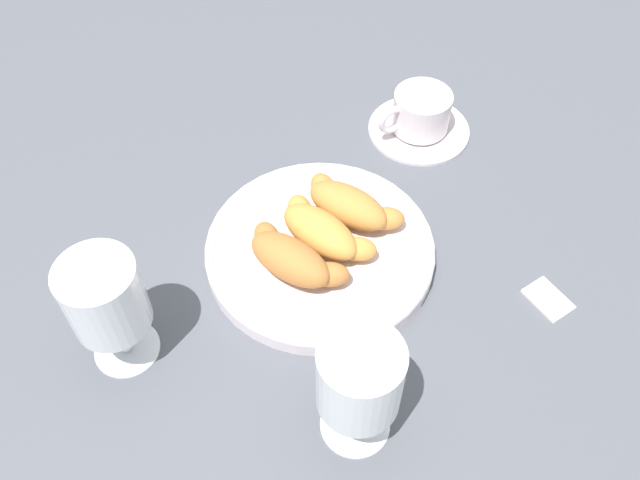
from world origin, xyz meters
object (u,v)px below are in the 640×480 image
sugar_packet (549,298)px  juice_glass_left (106,302)px  pastry_plate (320,249)px  croissant_extra (349,205)px  croissant_large (292,259)px  croissant_small (322,231)px  juice_glass_right (359,382)px  coffee_cup_near (420,116)px

sugar_packet → juice_glass_left: bearing=-116.0°
pastry_plate → croissant_extra: bearing=83.5°
croissant_extra → sugar_packet: size_ratio=2.74×
croissant_large → juice_glass_left: bearing=-120.1°
croissant_small → sugar_packet: 0.26m
croissant_large → juice_glass_right: size_ratio=0.98×
coffee_cup_near → croissant_extra: bearing=-87.0°
croissant_large → croissant_extra: bearing=83.2°
juice_glass_left → croissant_small: bearing=64.5°
croissant_large → coffee_cup_near: size_ratio=1.01×
croissant_large → coffee_cup_near: bearing=89.7°
pastry_plate → sugar_packet: bearing=19.4°
pastry_plate → juice_glass_right: 0.22m
croissant_large → juice_glass_right: (0.15, -0.11, 0.05)m
coffee_cup_near → sugar_packet: coffee_cup_near is taller
croissant_extra → sugar_packet: (0.24, 0.03, -0.04)m
croissant_extra → juice_glass_left: bearing=-112.2°
pastry_plate → croissant_extra: 0.06m
pastry_plate → croissant_small: size_ratio=1.93×
croissant_large → juice_glass_left: (-0.10, -0.17, 0.05)m
coffee_cup_near → juice_glass_right: 0.43m
croissant_extra → juice_glass_right: size_ratio=0.98×
pastry_plate → juice_glass_left: (-0.10, -0.21, 0.08)m
pastry_plate → croissant_large: 0.06m
croissant_large → juice_glass_left: juice_glass_left is taller
juice_glass_left → sugar_packet: size_ratio=2.80×
croissant_small → croissant_extra: bearing=83.6°
croissant_large → croissant_extra: (0.01, 0.10, 0.00)m
coffee_cup_near → juice_glass_left: bearing=-101.9°
pastry_plate → coffee_cup_near: (-0.00, 0.25, 0.01)m
croissant_large → sugar_packet: croissant_large is taller
croissant_small → coffee_cup_near: croissant_small is taller
croissant_extra → juice_glass_right: (0.13, -0.21, 0.05)m
croissant_large → croissant_small: bearing=82.8°
pastry_plate → sugar_packet: pastry_plate is taller
coffee_cup_near → croissant_small: bearing=-88.9°
croissant_large → croissant_small: (0.01, 0.05, 0.00)m
pastry_plate → croissant_small: 0.03m
croissant_small → sugar_packet: bearing=18.7°
croissant_extra → juice_glass_left: size_ratio=0.98×
coffee_cup_near → juice_glass_left: 0.48m
pastry_plate → coffee_cup_near: 0.25m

